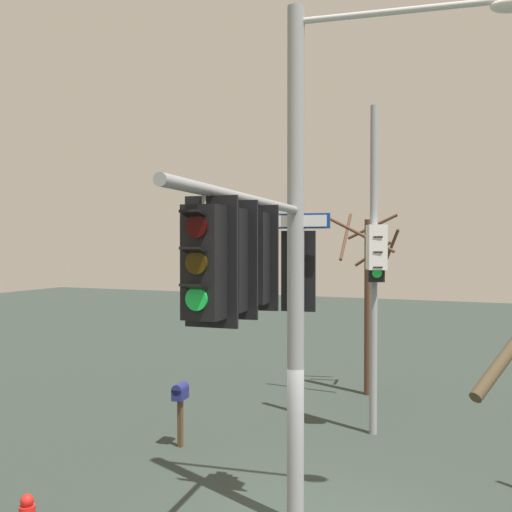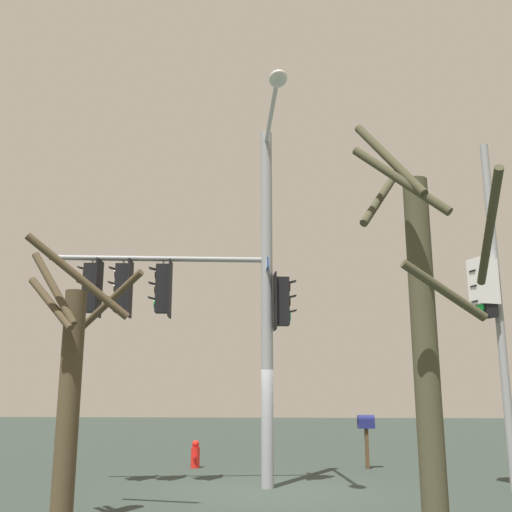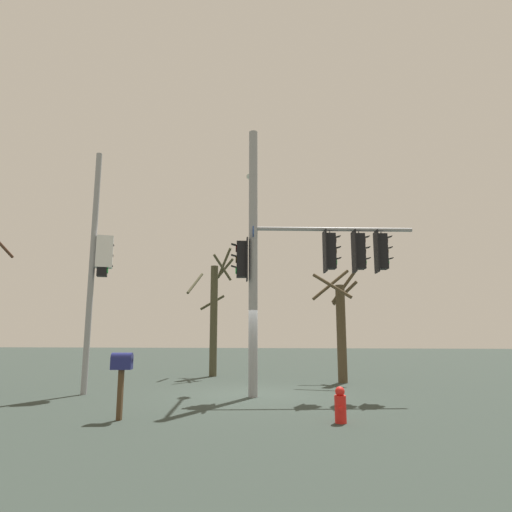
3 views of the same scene
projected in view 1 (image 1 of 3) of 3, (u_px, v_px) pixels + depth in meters
main_signal_pole_assembly at (287, 248)px, 8.60m from camera, size 3.99×5.63×8.20m
secondary_pole_assembly at (375, 259)px, 14.25m from camera, size 0.58×0.73×7.69m
mailbox at (180, 397)px, 13.58m from camera, size 0.30×0.47×1.41m
bare_tree_behind_pole at (368, 295)px, 18.24m from camera, size 1.98×1.97×5.40m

